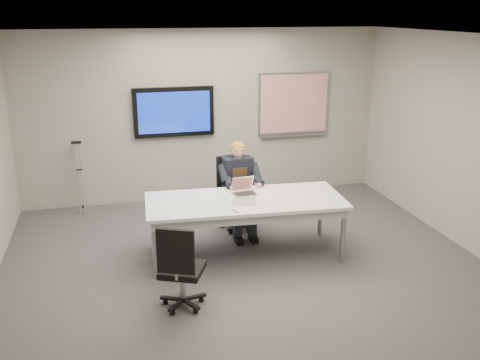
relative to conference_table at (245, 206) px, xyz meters
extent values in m
cube|color=#3C3C3E|center=(-0.08, -0.60, -0.69)|extent=(6.00, 6.00, 0.02)
cube|color=silver|center=(-0.08, -0.60, 2.11)|extent=(6.00, 6.00, 0.02)
cube|color=gray|center=(-0.08, 2.40, 0.71)|extent=(6.00, 0.02, 2.80)
cube|color=gray|center=(-0.08, -3.60, 0.71)|extent=(6.00, 0.02, 2.80)
cube|color=silver|center=(0.00, 0.00, 0.07)|extent=(2.57, 1.20, 0.04)
cube|color=beige|center=(0.00, 0.00, -0.02)|extent=(2.46, 1.09, 0.10)
cylinder|color=#92959A|center=(-1.20, -0.36, -0.32)|extent=(0.06, 0.06, 0.73)
cylinder|color=#92959A|center=(1.14, -0.51, -0.32)|extent=(0.06, 0.06, 0.73)
cylinder|color=#92959A|center=(-1.14, 0.51, -0.32)|extent=(0.06, 0.06, 0.73)
cylinder|color=#92959A|center=(1.20, 0.36, -0.32)|extent=(0.06, 0.06, 0.73)
cube|color=black|center=(-0.58, 2.35, 0.81)|extent=(1.30, 0.08, 0.80)
cube|color=navy|center=(-0.58, 2.31, 0.81)|extent=(1.16, 0.01, 0.66)
cube|color=#92959A|center=(1.47, 2.38, 0.86)|extent=(1.25, 0.04, 1.05)
cube|color=white|center=(1.47, 2.35, 0.86)|extent=(1.18, 0.01, 0.98)
cube|color=#92959A|center=(1.47, 2.34, 0.31)|extent=(1.18, 0.05, 0.04)
cylinder|color=#92959A|center=(0.11, 0.88, -0.40)|extent=(0.06, 0.06, 0.37)
cube|color=black|center=(0.11, 0.88, -0.22)|extent=(0.57, 0.57, 0.07)
cube|color=black|center=(0.06, 1.10, 0.12)|extent=(0.43, 0.16, 0.53)
cylinder|color=#92959A|center=(-0.97, -1.07, -0.42)|extent=(0.06, 0.06, 0.34)
cube|color=black|center=(-0.97, -1.07, -0.25)|extent=(0.57, 0.57, 0.07)
cube|color=black|center=(-1.06, -1.25, 0.06)|extent=(0.38, 0.21, 0.49)
cube|color=black|center=(0.11, 0.85, 0.12)|extent=(0.42, 0.26, 0.56)
cube|color=#352315|center=(0.11, 0.73, 0.15)|extent=(0.21, 0.04, 0.27)
sphere|color=tan|center=(0.11, 0.82, 0.52)|extent=(0.20, 0.20, 0.20)
ellipsoid|color=brown|center=(0.11, 0.84, 0.55)|extent=(0.21, 0.21, 0.18)
cube|color=#AFAFB1|center=(0.04, 0.16, 0.10)|extent=(0.32, 0.24, 0.02)
cube|color=black|center=(0.04, 0.15, 0.11)|extent=(0.27, 0.18, 0.00)
cube|color=#AFAFB1|center=(0.04, 0.30, 0.20)|extent=(0.31, 0.11, 0.20)
cube|color=red|center=(0.04, 0.29, 0.20)|extent=(0.27, 0.09, 0.16)
cylinder|color=black|center=(-0.22, -0.40, 0.09)|extent=(0.05, 0.13, 0.01)
camera|label=1|loc=(-1.63, -6.19, 2.40)|focal=40.00mm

